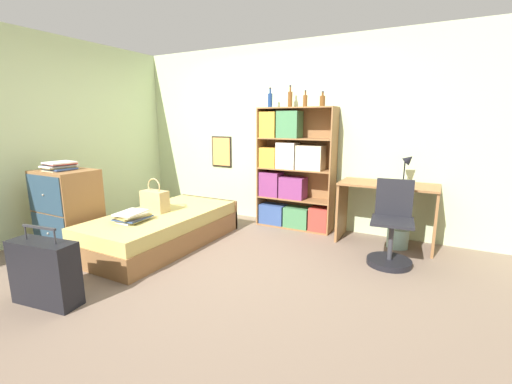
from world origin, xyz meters
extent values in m
plane|color=#756051|center=(0.00, 0.00, 0.00)|extent=(14.00, 14.00, 0.00)
cube|color=beige|center=(0.00, 1.65, 1.30)|extent=(10.00, 0.06, 2.60)
cube|color=black|center=(-0.94, 1.61, 1.02)|extent=(0.36, 0.02, 0.49)
cube|color=#DB994C|center=(-0.94, 1.60, 1.02)|extent=(0.32, 0.01, 0.45)
cube|color=beige|center=(-2.34, 0.00, 1.30)|extent=(0.06, 10.00, 2.60)
cube|color=olive|center=(-0.76, 0.00, 0.12)|extent=(0.97, 1.96, 0.25)
cube|color=tan|center=(-0.76, 0.00, 0.33)|extent=(0.94, 1.93, 0.15)
cube|color=olive|center=(-0.76, 0.96, 0.20)|extent=(0.97, 0.04, 0.40)
cube|color=tan|center=(-0.88, 0.02, 0.54)|extent=(0.33, 0.17, 0.26)
torus|color=tan|center=(-0.88, 0.02, 0.72)|extent=(0.20, 0.02, 0.20)
cube|color=silver|center=(-0.80, -0.42, 0.41)|extent=(0.21, 0.31, 0.02)
cube|color=#99894C|center=(-0.79, -0.43, 0.43)|extent=(0.29, 0.29, 0.02)
cube|color=#334C84|center=(-0.79, -0.41, 0.44)|extent=(0.33, 0.37, 0.01)
cube|color=#232328|center=(-0.78, -0.43, 0.46)|extent=(0.32, 0.33, 0.01)
cube|color=#99894C|center=(-0.78, -0.42, 0.47)|extent=(0.27, 0.37, 0.02)
cube|color=beige|center=(-0.80, -0.43, 0.49)|extent=(0.30, 0.32, 0.02)
cube|color=silver|center=(-0.80, -0.44, 0.51)|extent=(0.29, 0.37, 0.02)
cube|color=black|center=(-0.62, -1.52, 0.27)|extent=(0.62, 0.29, 0.55)
cylinder|color=#2D2D33|center=(-0.78, -1.54, 0.61)|extent=(0.01, 0.01, 0.12)
cylinder|color=#2D2D33|center=(-0.46, -1.49, 0.61)|extent=(0.01, 0.01, 0.12)
cube|color=#2D2D33|center=(-0.62, -1.52, 0.67)|extent=(0.35, 0.07, 0.02)
cube|color=olive|center=(-1.70, -0.58, 0.47)|extent=(0.66, 0.52, 0.94)
cube|color=#284256|center=(-1.70, -0.84, 0.25)|extent=(0.62, 0.01, 0.43)
sphere|color=#B2A893|center=(-1.70, -0.85, 0.25)|extent=(0.02, 0.02, 0.02)
cube|color=#284256|center=(-1.70, -0.84, 0.70)|extent=(0.62, 0.01, 0.43)
sphere|color=#B2A893|center=(-1.70, -0.85, 0.70)|extent=(0.02, 0.02, 0.02)
cube|color=beige|center=(-1.73, -0.59, 0.95)|extent=(0.23, 0.33, 0.01)
cube|color=#334C84|center=(-1.73, -0.60, 0.96)|extent=(0.29, 0.27, 0.02)
cube|color=#99894C|center=(-1.75, -0.61, 0.98)|extent=(0.25, 0.32, 0.02)
cube|color=silver|center=(-1.74, -0.60, 0.99)|extent=(0.26, 0.37, 0.02)
cube|color=#232328|center=(-1.75, -0.60, 1.01)|extent=(0.30, 0.29, 0.01)
cube|color=#B2382D|center=(-1.74, -0.59, 1.02)|extent=(0.32, 0.32, 0.01)
cube|color=silver|center=(-1.74, -0.59, 1.03)|extent=(0.30, 0.32, 0.02)
cube|color=olive|center=(-0.12, 1.44, 0.85)|extent=(0.02, 0.33, 1.69)
cube|color=olive|center=(0.94, 1.44, 0.85)|extent=(0.02, 0.33, 1.69)
cube|color=olive|center=(0.41, 1.60, 0.85)|extent=(1.08, 0.01, 1.69)
cube|color=olive|center=(0.41, 1.44, 0.01)|extent=(1.05, 0.33, 0.02)
cube|color=olive|center=(0.41, 1.44, 0.42)|extent=(1.05, 0.33, 0.02)
cube|color=olive|center=(0.41, 1.44, 0.85)|extent=(1.05, 0.33, 0.02)
cube|color=olive|center=(0.41, 1.44, 1.27)|extent=(1.05, 0.33, 0.02)
cube|color=olive|center=(0.41, 1.44, 1.68)|extent=(1.05, 0.33, 0.02)
cube|color=#334C84|center=(0.08, 1.42, 0.16)|extent=(0.37, 0.24, 0.29)
cube|color=#427A4C|center=(0.46, 1.42, 0.16)|extent=(0.35, 0.24, 0.28)
cube|color=#B2382D|center=(0.79, 1.42, 0.18)|extent=(0.26, 0.24, 0.32)
cube|color=#7A336B|center=(0.04, 1.42, 0.61)|extent=(0.29, 0.24, 0.35)
cube|color=#7A336B|center=(0.39, 1.42, 0.58)|extent=(0.35, 0.24, 0.30)
cube|color=gold|center=(0.02, 1.42, 1.00)|extent=(0.25, 0.24, 0.28)
cube|color=silver|center=(0.30, 1.42, 1.03)|extent=(0.27, 0.24, 0.36)
cube|color=beige|center=(0.63, 1.42, 1.02)|extent=(0.36, 0.24, 0.33)
cube|color=gold|center=(0.02, 1.42, 1.46)|extent=(0.24, 0.24, 0.36)
cube|color=#427A4C|center=(0.31, 1.42, 1.46)|extent=(0.31, 0.24, 0.36)
cylinder|color=navy|center=(0.02, 1.41, 1.79)|extent=(0.07, 0.07, 0.19)
cylinder|color=navy|center=(0.02, 1.41, 1.91)|extent=(0.03, 0.03, 0.06)
cylinder|color=#232328|center=(0.02, 1.41, 1.95)|extent=(0.03, 0.03, 0.02)
cylinder|color=brown|center=(0.29, 1.47, 1.79)|extent=(0.06, 0.06, 0.21)
cylinder|color=brown|center=(0.29, 1.47, 1.93)|extent=(0.03, 0.03, 0.06)
cylinder|color=#232328|center=(0.29, 1.47, 1.97)|extent=(0.03, 0.03, 0.02)
cylinder|color=brown|center=(0.54, 1.39, 1.77)|extent=(0.06, 0.06, 0.15)
cylinder|color=brown|center=(0.54, 1.39, 1.86)|extent=(0.02, 0.02, 0.05)
cylinder|color=#232328|center=(0.54, 1.39, 1.90)|extent=(0.03, 0.03, 0.02)
cylinder|color=brown|center=(0.77, 1.40, 1.76)|extent=(0.07, 0.07, 0.13)
cylinder|color=brown|center=(0.77, 1.40, 1.85)|extent=(0.03, 0.03, 0.04)
cylinder|color=#232328|center=(0.77, 1.40, 1.87)|extent=(0.03, 0.03, 0.02)
cube|color=olive|center=(1.66, 1.33, 0.75)|extent=(1.13, 0.55, 0.02)
cube|color=olive|center=(1.11, 1.33, 0.37)|extent=(0.03, 0.51, 0.74)
cube|color=olive|center=(2.21, 1.33, 0.37)|extent=(0.03, 0.51, 0.74)
cylinder|color=black|center=(1.82, 1.42, 0.77)|extent=(0.14, 0.14, 0.02)
cylinder|color=black|center=(1.82, 1.42, 0.91)|extent=(0.02, 0.02, 0.26)
cone|color=black|center=(1.86, 1.42, 1.06)|extent=(0.15, 0.12, 0.15)
cylinder|color=black|center=(1.80, 0.68, 0.03)|extent=(0.46, 0.46, 0.06)
cylinder|color=#333338|center=(1.80, 0.68, 0.23)|extent=(0.05, 0.05, 0.46)
cube|color=black|center=(1.80, 0.68, 0.48)|extent=(0.46, 0.46, 0.03)
cube|color=black|center=(1.78, 0.87, 0.70)|extent=(0.38, 0.08, 0.40)
cylinder|color=#99C1B2|center=(1.82, 1.27, 0.12)|extent=(0.25, 0.25, 0.23)
camera|label=1|loc=(2.17, -3.01, 1.51)|focal=24.00mm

